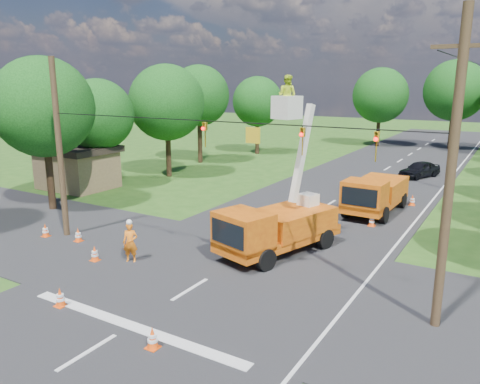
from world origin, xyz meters
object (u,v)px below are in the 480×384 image
Objects in this scene: second_truck at (375,194)px; traffic_cone_2 at (286,234)px; tree_left_f at (258,102)px; traffic_cone_0 at (60,297)px; traffic_cone_4 at (95,254)px; traffic_cone_6 at (45,230)px; traffic_cone_1 at (152,338)px; traffic_cone_5 at (78,235)px; distant_car at (420,169)px; tree_left_d at (167,103)px; traffic_cone_3 at (372,220)px; tree_left_e at (199,96)px; tree_far_a at (380,95)px; bucket_truck at (277,218)px; ground_worker at (130,242)px; tree_left_b at (43,107)px; pole_right_near at (451,173)px; tree_left_c at (98,115)px; tree_far_b at (455,91)px; traffic_cone_7 at (412,200)px; pole_left at (59,150)px; shed at (77,167)px.

traffic_cone_2 is at bearing -106.32° from second_truck.
traffic_cone_0 is at bearing -71.77° from tree_left_f.
traffic_cone_4 and traffic_cone_6 have the same top height.
traffic_cone_1 is 11.06m from traffic_cone_5.
tree_left_d is at bearing -126.45° from distant_car.
traffic_cone_3 is (2.21, 15.51, 0.00)m from traffic_cone_1.
traffic_cone_0 is 0.08× the size of tree_left_e.
traffic_cone_0 and traffic_cone_2 have the same top height.
tree_left_d is (-11.87, 20.45, 5.77)m from traffic_cone_0.
tree_far_a is (11.80, 21.00, -0.30)m from tree_left_e.
ground_worker is (-5.06, -4.27, -0.80)m from bucket_truck.
distant_car is at bearing 62.65° from traffic_cone_6.
tree_left_e is (-2.30, 19.00, 0.18)m from tree_left_b.
traffic_cone_4 is at bearing -172.73° from pole_right_near.
tree_left_c is at bearing -94.63° from tree_left_f.
traffic_cone_3 is 34.91m from tree_far_a.
tree_left_d is 34.99m from tree_far_b.
traffic_cone_3 is (7.69, 10.70, -0.55)m from ground_worker.
tree_left_b is (-17.78, -22.30, 5.62)m from distant_car.
ground_worker is at bearing -8.42° from traffic_cone_5.
tree_left_d reaches higher than traffic_cone_7.
bucket_truck is 11.41× the size of traffic_cone_4.
tree_left_f is (-5.30, 30.00, 1.19)m from pole_left.
traffic_cone_7 is at bearing -36.66° from tree_left_f.
ground_worker is at bearing -175.40° from pole_right_near.
tree_left_d is (-18.70, 5.31, 5.77)m from traffic_cone_3.
tree_left_e is (-12.80, 23.01, 5.58)m from ground_worker.
pole_right_near reaches higher than traffic_cone_0.
traffic_cone_3 is at bearing -74.84° from second_truck.
tree_left_e is (-1.80, 7.00, 0.37)m from tree_left_d.
bucket_truck is 4.45× the size of ground_worker.
distant_car is at bearing 101.66° from pole_right_near.
traffic_cone_2 and traffic_cone_5 have the same top height.
ground_worker is 2.56× the size of traffic_cone_7.
second_truck is 7.76m from traffic_cone_2.
tree_far_a is (10.00, 28.00, 0.06)m from tree_left_d.
tree_left_e is at bearing -104.04° from tree_left_f.
shed is 0.60× the size of tree_left_d.
pole_left is at bearing 163.84° from traffic_cone_5.
traffic_cone_5 is 17.32m from pole_right_near.
tree_left_d is (-18.28, -10.30, 5.44)m from distant_car.
tree_far_b is (8.44, 46.78, 6.45)m from traffic_cone_4.
ground_worker is at bearing -81.32° from distant_car.
tree_left_c is (-6.30, 9.75, 5.08)m from traffic_cone_6.
traffic_cone_5 is (-9.64, 5.42, 0.00)m from traffic_cone_1.
tree_left_f is 0.88× the size of tree_far_a.
traffic_cone_7 is (4.03, 10.42, 0.00)m from traffic_cone_2.
traffic_cone_7 is (8.67, 16.51, -0.55)m from ground_worker.
traffic_cone_1 is 51.24m from tree_far_b.
distant_car is at bearing 86.71° from traffic_cone_1.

